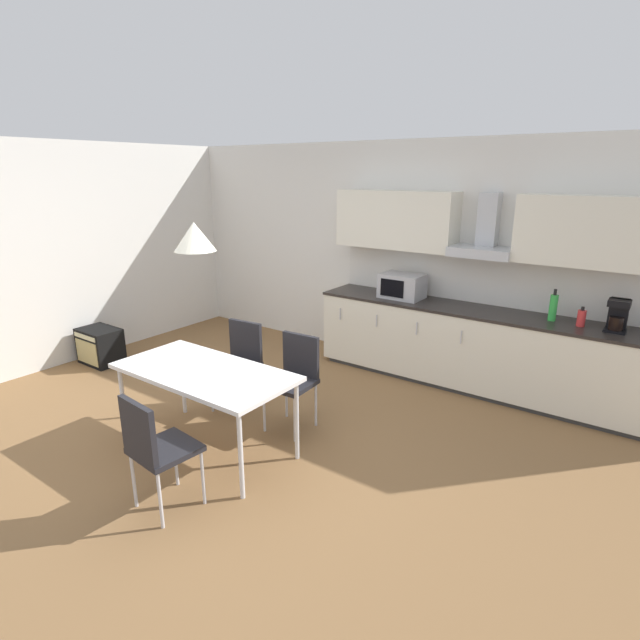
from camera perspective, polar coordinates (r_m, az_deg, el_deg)
The scene contains 16 objects.
ground_plane at distance 4.61m, azimuth -8.29°, elevation -13.53°, with size 9.37×7.78×0.02m, color brown.
wall_back at distance 6.23m, azimuth 8.36°, elevation 7.52°, with size 7.50×0.10×2.64m, color silver.
wall_left at distance 6.70m, azimuth -28.95°, elevation 6.26°, with size 0.10×6.23×2.64m, color silver.
kitchen_counter at distance 5.69m, azimuth 16.77°, elevation -3.05°, with size 3.51×0.63×0.88m.
backsplash_tile at distance 5.77m, azimuth 18.31°, elevation 4.29°, with size 3.49×0.02×0.52m, color silver.
upper_wall_cabinets at distance 5.53m, azimuth 18.38°, elevation 10.15°, with size 3.49×0.40×0.65m.
microwave at distance 5.84m, azimuth 9.36°, elevation 3.87°, with size 0.48×0.35×0.28m.
coffee_maker at distance 5.30m, azimuth 30.89°, elevation 0.48°, with size 0.18×0.19×0.30m.
bottle_green at distance 5.38m, azimuth 25.10°, elevation 1.33°, with size 0.07×0.07×0.32m.
bottle_red at distance 5.32m, azimuth 27.70°, elevation 0.21°, with size 0.08×0.08×0.19m.
dining_table at distance 4.24m, azimuth -13.07°, elevation -6.16°, with size 1.54×0.77×0.73m.
chair_far_right at distance 4.58m, azimuth -2.89°, elevation -5.99°, with size 0.42×0.42×0.87m.
chair_near_right at distance 3.64m, azimuth -18.47°, elevation -13.23°, with size 0.44×0.44×0.87m.
chair_far_left at distance 5.02m, azimuth -9.13°, elevation -4.13°, with size 0.44×0.44×0.87m.
guitar_amp at distance 6.74m, azimuth -23.82°, elevation -2.73°, with size 0.52×0.37×0.44m.
pendant_lamp at distance 3.95m, azimuth -14.15°, elevation 9.22°, with size 0.32×0.32×0.22m, color silver.
Camera 1 is at (2.82, -2.82, 2.30)m, focal length 28.00 mm.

